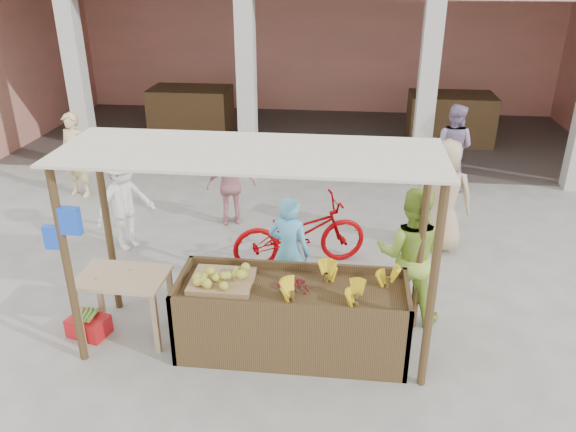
# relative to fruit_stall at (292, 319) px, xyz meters

# --- Properties ---
(ground) EXTENTS (60.00, 60.00, 0.00)m
(ground) POSITION_rel_fruit_stall_xyz_m (-0.50, 0.00, -0.40)
(ground) COLOR slate
(ground) RESTS_ON ground
(market_building) EXTENTS (14.40, 6.40, 4.20)m
(market_building) POSITION_rel_fruit_stall_xyz_m (-0.45, 8.93, 2.30)
(market_building) COLOR #E18376
(market_building) RESTS_ON ground
(fruit_stall) EXTENTS (2.60, 0.95, 0.80)m
(fruit_stall) POSITION_rel_fruit_stall_xyz_m (0.00, 0.00, 0.00)
(fruit_stall) COLOR #4E381F
(fruit_stall) RESTS_ON ground
(stall_awning) EXTENTS (4.09, 1.35, 2.39)m
(stall_awning) POSITION_rel_fruit_stall_xyz_m (-0.51, 0.06, 1.58)
(stall_awning) COLOR #4E381F
(stall_awning) RESTS_ON ground
(banana_heap) EXTENTS (1.18, 0.64, 0.21)m
(banana_heap) POSITION_rel_fruit_stall_xyz_m (0.51, 0.01, 0.51)
(banana_heap) COLOR yellow
(banana_heap) RESTS_ON fruit_stall
(melon_tray) EXTENTS (0.71, 0.61, 0.19)m
(melon_tray) POSITION_rel_fruit_stall_xyz_m (-0.81, 0.05, 0.49)
(melon_tray) COLOR #9F7E52
(melon_tray) RESTS_ON fruit_stall
(berry_heap) EXTENTS (0.41, 0.34, 0.13)m
(berry_heap) POSITION_rel_fruit_stall_xyz_m (0.00, 0.03, 0.47)
(berry_heap) COLOR maroon
(berry_heap) RESTS_ON fruit_stall
(side_table) EXTENTS (1.04, 0.71, 0.83)m
(side_table) POSITION_rel_fruit_stall_xyz_m (-2.00, 0.05, 0.29)
(side_table) COLOR tan
(side_table) RESTS_ON ground
(papaya_pile) EXTENTS (0.76, 0.43, 0.22)m
(papaya_pile) POSITION_rel_fruit_stall_xyz_m (-2.00, 0.05, 0.53)
(papaya_pile) COLOR #4B9330
(papaya_pile) RESTS_ON side_table
(red_crate) EXTENTS (0.53, 0.43, 0.24)m
(red_crate) POSITION_rel_fruit_stall_xyz_m (-2.48, -0.01, -0.28)
(red_crate) COLOR red
(red_crate) RESTS_ON ground
(plantain_bundle) EXTENTS (0.35, 0.25, 0.07)m
(plantain_bundle) POSITION_rel_fruit_stall_xyz_m (-2.48, -0.01, -0.13)
(plantain_bundle) COLOR #5D8D33
(plantain_bundle) RESTS_ON red_crate
(produce_sacks) EXTENTS (0.73, 0.69, 0.56)m
(produce_sacks) POSITION_rel_fruit_stall_xyz_m (2.28, 5.49, -0.12)
(produce_sacks) COLOR maroon
(produce_sacks) RESTS_ON ground
(vendor_blue) EXTENTS (0.71, 0.60, 1.64)m
(vendor_blue) POSITION_rel_fruit_stall_xyz_m (-0.13, 0.93, 0.42)
(vendor_blue) COLOR #5FC4EF
(vendor_blue) RESTS_ON ground
(vendor_green) EXTENTS (0.98, 0.70, 1.86)m
(vendor_green) POSITION_rel_fruit_stall_xyz_m (1.37, 0.82, 0.53)
(vendor_green) COLOR #99BC3B
(vendor_green) RESTS_ON ground
(motorcycle) EXTENTS (1.37, 2.20, 1.09)m
(motorcycle) POSITION_rel_fruit_stall_xyz_m (-0.10, 2.00, 0.14)
(motorcycle) COLOR #9E0205
(motorcycle) RESTS_ON ground
(shopper_a) EXTENTS (1.07, 1.18, 1.67)m
(shopper_a) POSITION_rel_fruit_stall_xyz_m (-2.82, 2.24, 0.43)
(shopper_a) COLOR white
(shopper_a) RESTS_ON ground
(shopper_b) EXTENTS (0.97, 0.69, 1.50)m
(shopper_b) POSITION_rel_fruit_stall_xyz_m (-1.38, 3.30, 0.35)
(shopper_b) COLOR #D38E92
(shopper_b) RESTS_ON ground
(shopper_c) EXTENTS (1.01, 0.72, 1.96)m
(shopper_c) POSITION_rel_fruit_stall_xyz_m (2.02, 2.75, 0.58)
(shopper_c) COLOR tan
(shopper_c) RESTS_ON ground
(shopper_e) EXTENTS (0.72, 0.61, 1.68)m
(shopper_e) POSITION_rel_fruit_stall_xyz_m (-4.55, 4.22, 0.44)
(shopper_e) COLOR #EBCB84
(shopper_e) RESTS_ON ground
(shopper_f) EXTENTS (1.04, 0.89, 1.84)m
(shopper_f) POSITION_rel_fruit_stall_xyz_m (2.57, 5.43, 0.52)
(shopper_f) COLOR #967EA4
(shopper_f) RESTS_ON ground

